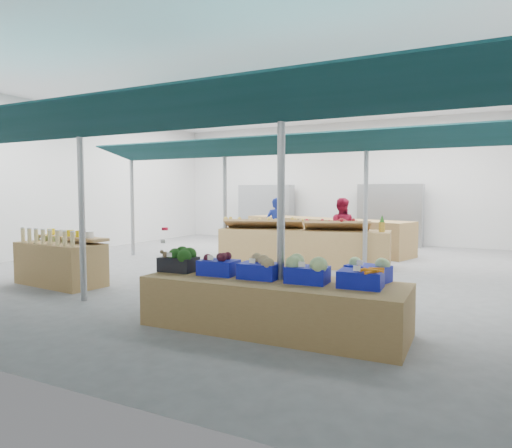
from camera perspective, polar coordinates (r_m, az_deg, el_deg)
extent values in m
plane|color=slate|center=(10.59, -0.59, -5.57)|extent=(13.00, 13.00, 0.00)
plane|color=silver|center=(10.72, -0.60, 17.15)|extent=(13.00, 13.00, 0.00)
plane|color=silver|center=(16.49, 9.92, 5.12)|extent=(12.00, 0.00, 12.00)
plane|color=silver|center=(14.25, -22.63, 5.06)|extent=(0.00, 13.00, 13.00)
cylinder|color=gray|center=(13.16, -15.22, 2.72)|extent=(0.10, 0.10, 3.00)
cylinder|color=gray|center=(7.85, -20.96, 1.83)|extent=(0.10, 0.10, 3.00)
cylinder|color=gray|center=(11.37, -3.91, 2.68)|extent=(0.10, 0.10, 3.00)
cylinder|color=gray|center=(5.76, 3.14, 1.40)|extent=(0.10, 0.10, 3.00)
cylinder|color=gray|center=(10.04, 13.54, 2.40)|extent=(0.10, 0.10, 3.00)
cylinder|color=gray|center=(6.74, -10.94, 13.23)|extent=(10.00, 0.06, 0.06)
cylinder|color=gray|center=(10.64, 4.31, 9.87)|extent=(10.00, 0.06, 0.06)
cube|color=#0A2B2D|center=(6.23, -14.69, 13.28)|extent=(9.50, 1.28, 0.30)
cube|color=#0A2B2D|center=(7.25, -7.71, 12.05)|extent=(9.50, 1.28, 0.30)
cube|color=#0A2B2D|center=(10.03, 2.86, 9.83)|extent=(9.50, 1.28, 0.30)
cube|color=#0A2B2D|center=(11.23, 5.60, 9.19)|extent=(9.50, 1.28, 0.30)
cube|color=#B23F33|center=(16.95, 1.26, 1.43)|extent=(2.00, 0.50, 2.00)
cube|color=#B23F33|center=(15.54, 16.40, 1.03)|extent=(2.00, 0.50, 2.00)
cube|color=olive|center=(9.45, -23.24, -4.60)|extent=(1.88, 0.98, 0.80)
cube|color=#997247|center=(9.53, -22.07, -1.62)|extent=(1.83, 0.53, 0.06)
cube|color=olive|center=(5.91, 2.08, -10.07)|extent=(3.37, 1.19, 0.65)
cube|color=olive|center=(11.05, 5.93, -2.93)|extent=(4.13, 1.56, 0.86)
cube|color=olive|center=(13.88, 8.49, -1.31)|extent=(5.48, 2.64, 0.97)
cube|color=#0E169F|center=(5.46, 13.46, -11.40)|extent=(0.58, 0.45, 0.64)
imported|color=navy|center=(12.49, 2.60, -0.39)|extent=(0.64, 0.47, 1.61)
imported|color=maroon|center=(11.86, 10.55, -0.68)|extent=(0.87, 0.72, 1.61)
cube|color=black|center=(6.52, -9.65, -4.97)|extent=(0.52, 0.37, 0.20)
cube|color=white|center=(6.32, -10.79, -3.80)|extent=(0.08, 0.01, 0.06)
cube|color=#0E169F|center=(6.17, -4.69, -5.43)|extent=(0.52, 0.37, 0.20)
cube|color=white|center=(5.96, -5.72, -4.22)|extent=(0.08, 0.01, 0.06)
cube|color=#0E169F|center=(5.89, 0.43, -5.87)|extent=(0.52, 0.37, 0.20)
cube|color=white|center=(5.67, -0.47, -4.62)|extent=(0.08, 0.01, 0.06)
cube|color=#0E169F|center=(5.65, 6.45, -6.32)|extent=(0.52, 0.37, 0.20)
cube|color=white|center=(5.42, 5.75, -5.04)|extent=(0.08, 0.01, 0.06)
cube|color=#0E169F|center=(5.48, 12.94, -6.73)|extent=(0.52, 0.37, 0.20)
cube|color=white|center=(5.24, 12.49, -5.43)|extent=(0.08, 0.01, 0.06)
sphere|color=brown|center=(6.49, -11.25, -3.78)|extent=(0.09, 0.09, 0.09)
sphere|color=brown|center=(6.50, -11.71, -3.42)|extent=(0.06, 0.06, 0.06)
cylinder|color=red|center=(8.38, -11.32, -0.60)|extent=(0.12, 0.12, 0.05)
cube|color=white|center=(8.35, -11.56, -2.13)|extent=(0.10, 0.01, 0.07)
cube|color=#997247|center=(11.15, 1.02, 0.01)|extent=(2.02, 1.21, 0.26)
cube|color=#997247|center=(10.76, 10.09, -0.20)|extent=(1.63, 1.10, 0.26)
cylinder|color=#8C6019|center=(10.67, 15.46, -0.37)|extent=(0.14, 0.14, 0.22)
cone|color=#26661E|center=(10.65, 15.48, 0.65)|extent=(0.12, 0.12, 0.18)
cube|color=#0E169F|center=(5.88, 13.84, -6.00)|extent=(0.57, 0.46, 0.20)
cube|color=white|center=(5.66, 12.86, -4.73)|extent=(0.08, 0.03, 0.06)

